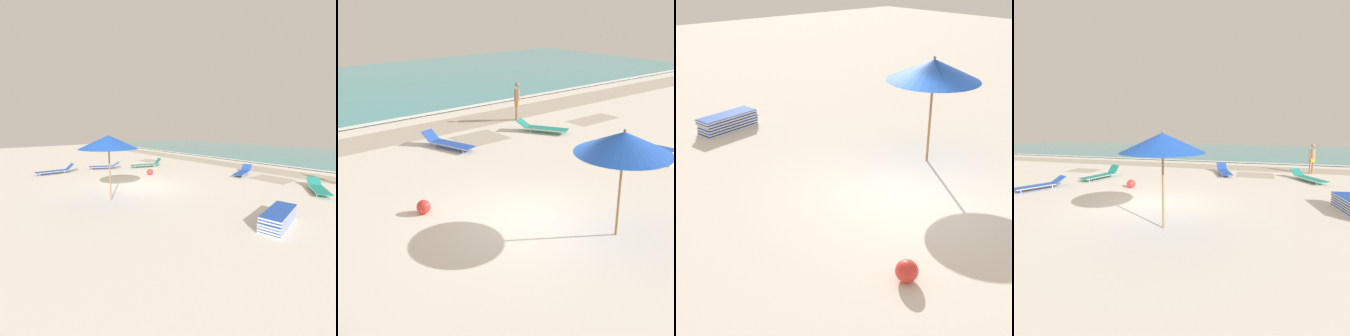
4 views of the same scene
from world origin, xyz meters
The scene contains 4 objects.
ground_plane centered at (0.00, 0.01, -0.08)m, with size 60.00×60.00×0.16m.
beach_umbrella centered at (1.01, -1.87, 2.35)m, with size 2.29×2.29×2.68m.
lounger_stack centered at (6.47, 0.88, 0.25)m, with size 0.91×1.96×0.49m.
beach_ball centered at (-1.98, 2.18, 0.19)m, with size 0.38×0.38×0.38m.
Camera 3 is at (-6.00, 6.97, 4.84)m, focal length 50.00 mm.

